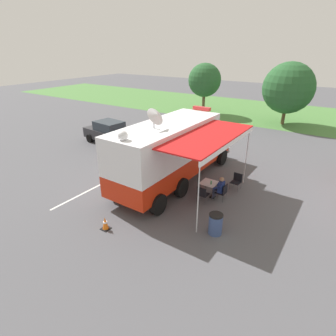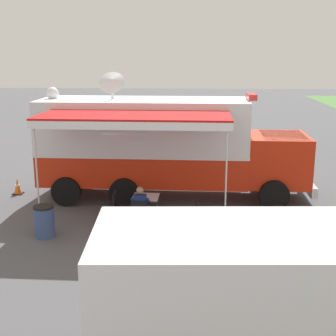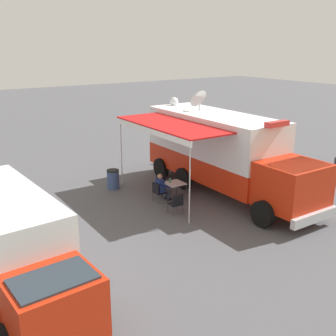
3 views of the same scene
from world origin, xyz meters
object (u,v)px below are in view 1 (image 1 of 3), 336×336
at_px(folding_chair_beside_table, 202,193).
at_px(seated_responder, 219,188).
at_px(folding_table, 209,183).
at_px(car_behind_truck, 109,132).
at_px(traffic_cone, 105,223).
at_px(command_truck, 175,149).
at_px(folding_chair_spare_by_truck, 237,180).
at_px(water_bottle, 211,182).
at_px(trash_bin, 215,224).
at_px(folding_chair_at_table, 223,191).

distance_m(folding_chair_beside_table, seated_responder, 0.94).
bearing_deg(folding_table, car_behind_truck, 162.29).
relative_size(folding_chair_beside_table, seated_responder, 0.70).
bearing_deg(traffic_cone, command_truck, 89.79).
bearing_deg(folding_chair_spare_by_truck, water_bottle, -116.16).
distance_m(trash_bin, car_behind_truck, 13.28).
height_order(command_truck, folding_chair_spare_by_truck, command_truck).
xyz_separation_m(traffic_cone, car_behind_truck, (-7.90, 8.25, 0.60)).
distance_m(seated_responder, trash_bin, 2.81).
distance_m(command_truck, trash_bin, 5.27).
height_order(seated_responder, traffic_cone, seated_responder).
height_order(command_truck, trash_bin, command_truck).
relative_size(folding_table, car_behind_truck, 0.19).
height_order(water_bottle, seated_responder, seated_responder).
bearing_deg(folding_chair_beside_table, folding_chair_at_table, 45.81).
height_order(folding_chair_beside_table, trash_bin, trash_bin).
bearing_deg(traffic_cone, folding_table, 64.79).
xyz_separation_m(command_truck, car_behind_truck, (-7.92, 2.81, -1.06)).
bearing_deg(water_bottle, folding_chair_at_table, 1.90).
height_order(folding_table, water_bottle, water_bottle).
distance_m(folding_table, car_behind_truck, 10.75).
xyz_separation_m(folding_chair_at_table, traffic_cone, (-3.14, -4.88, -0.23)).
bearing_deg(car_behind_truck, trash_bin, -26.80).
distance_m(water_bottle, folding_chair_at_table, 0.71).
xyz_separation_m(folding_chair_at_table, trash_bin, (0.80, -2.62, -0.06)).
height_order(trash_bin, car_behind_truck, car_behind_truck).
bearing_deg(trash_bin, folding_chair_spare_by_truck, 99.10).
height_order(folding_chair_beside_table, traffic_cone, folding_chair_beside_table).
bearing_deg(folding_chair_spare_by_truck, car_behind_truck, 170.79).
xyz_separation_m(folding_table, folding_chair_spare_by_truck, (0.94, 1.46, -0.16)).
height_order(water_bottle, trash_bin, water_bottle).
bearing_deg(folding_chair_beside_table, water_bottle, 82.58).
relative_size(folding_chair_spare_by_truck, seated_responder, 0.70).
bearing_deg(folding_chair_at_table, trash_bin, -72.91).
relative_size(folding_table, seated_responder, 0.65).
bearing_deg(folding_table, seated_responder, -8.69).
distance_m(folding_chair_spare_by_truck, seated_responder, 1.59).
xyz_separation_m(folding_table, folding_chair_at_table, (0.80, -0.10, -0.16)).
distance_m(folding_chair_at_table, trash_bin, 2.74).
height_order(seated_responder, trash_bin, seated_responder).
height_order(command_truck, folding_table, command_truck).
distance_m(folding_table, folding_chair_at_table, 0.82).
bearing_deg(trash_bin, folding_chair_beside_table, 129.50).
height_order(folding_table, trash_bin, trash_bin).
height_order(command_truck, water_bottle, command_truck).
relative_size(folding_chair_beside_table, traffic_cone, 1.50).
relative_size(water_bottle, folding_chair_at_table, 0.26).
bearing_deg(trash_bin, folding_table, 120.59).
height_order(folding_chair_beside_table, car_behind_truck, car_behind_truck).
bearing_deg(folding_chair_spare_by_truck, folding_table, -122.72).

